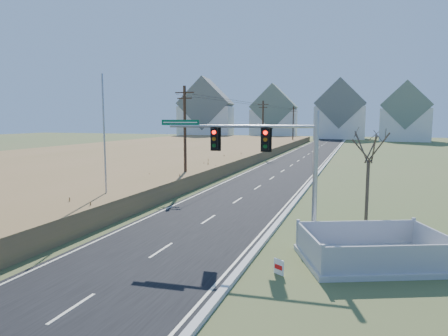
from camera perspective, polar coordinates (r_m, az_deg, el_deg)
ground at (r=20.66m, az=-6.32°, el=-10.07°), size 260.00×260.00×0.00m
road at (r=68.63m, az=11.79°, el=1.80°), size 8.00×180.00×0.06m
curb at (r=68.23m, az=15.25°, el=1.72°), size 0.30×180.00×0.18m
reed_marsh at (r=66.56m, az=-10.34°, el=2.21°), size 38.00×110.00×1.30m
utility_pole_near at (r=36.12m, az=-5.60°, el=4.79°), size 1.80×0.26×9.00m
utility_pole_mid at (r=64.61m, az=5.57°, el=5.73°), size 1.80×0.26×9.00m
utility_pole_far at (r=94.05m, az=9.85°, el=6.04°), size 1.80×0.26×9.00m
condo_nw at (r=126.69m, az=-2.59°, el=7.71°), size 17.69×13.38×19.05m
condo_nnw at (r=128.60m, az=7.14°, el=7.31°), size 14.93×11.17×17.03m
condo_n at (r=130.01m, az=16.24°, el=7.39°), size 15.27×10.20×18.54m
condo_ne at (r=122.38m, az=24.54°, el=6.72°), size 14.12×10.51×16.52m
traffic_signal_mast at (r=19.51m, az=7.57°, el=0.99°), size 8.06×0.91×6.43m
fence_enclosure at (r=18.45m, az=20.45°, el=-11.70°), size 6.91×5.92×1.33m
open_sign at (r=16.15m, az=7.84°, el=-13.83°), size 0.44×0.30×0.60m
flagpole at (r=26.69m, az=-16.64°, el=1.33°), size 0.40×0.40×8.89m
bare_tree at (r=22.49m, az=20.04°, el=3.22°), size 2.21×2.21×5.87m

